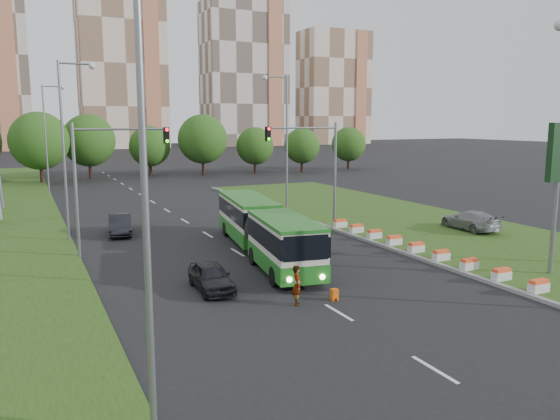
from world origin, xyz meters
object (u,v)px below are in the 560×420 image
articulated_bus (261,229)px  car_left_near (211,277)px  car_median (470,220)px  shopping_trolley (334,295)px  car_left_far (120,225)px  traffic_mast_median (316,159)px  pedestrian (297,285)px  traffic_mast_left (103,167)px

articulated_bus → car_left_near: 7.53m
car_left_near → articulated_bus: bearing=49.7°
car_left_near → car_median: (21.75, 5.34, 0.20)m
shopping_trolley → car_left_far: bearing=112.2°
articulated_bus → car_median: articulated_bus is taller
articulated_bus → car_left_far: 12.01m
traffic_mast_median → pedestrian: 17.47m
traffic_mast_left → shopping_trolley: 16.54m
traffic_mast_median → articulated_bus: traffic_mast_median is taller
car_left_far → shopping_trolley: size_ratio=8.28×
pedestrian → shopping_trolley: bearing=-71.5°
traffic_mast_median → car_left_near: 16.51m
traffic_mast_left → shopping_trolley: (8.06, -13.53, -5.09)m
pedestrian → shopping_trolley: 1.94m
traffic_mast_left → shopping_trolley: traffic_mast_left is taller
car_median → traffic_mast_left: bearing=-7.5°
traffic_mast_left → car_left_near: bearing=-70.3°
car_median → pedestrian: pedestrian is taller
traffic_mast_median → articulated_bus: bearing=-142.4°
car_median → pedestrian: (-18.98, -9.01, 0.03)m
traffic_mast_left → car_median: (25.22, -4.33, -4.48)m
pedestrian → shopping_trolley: size_ratio=3.37×
traffic_mast_median → car_left_far: size_ratio=1.82×
articulated_bus → shopping_trolley: articulated_bus is taller
car_left_near → car_left_far: 15.52m
car_median → shopping_trolley: (-17.16, -9.20, -0.60)m
traffic_mast_left → car_left_far: traffic_mast_left is taller
traffic_mast_left → car_left_near: 11.29m
car_left_near → traffic_mast_median: bearing=44.3°
traffic_mast_median → pedestrian: bearing=-121.9°
traffic_mast_left → pedestrian: 15.39m
traffic_mast_left → traffic_mast_median: bearing=3.8°
traffic_mast_left → pedestrian: size_ratio=4.46×
traffic_mast_median → traffic_mast_left: bearing=-176.2°
pedestrian → shopping_trolley: pedestrian is taller
articulated_bus → car_left_far: size_ratio=3.64×
car_left_near → shopping_trolley: car_left_near is taller
traffic_mast_median → shopping_trolley: 16.95m
articulated_bus → car_left_near: bearing=-123.3°
car_median → shopping_trolley: car_median is taller
car_left_near → car_median: size_ratio=0.79×
car_median → articulated_bus: bearing=1.6°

